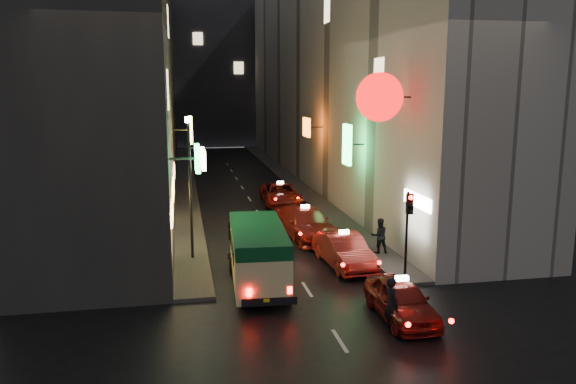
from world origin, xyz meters
TOP-DOWN VIEW (x-y plane):
  - building_left at (-8.00, 33.99)m, footprint 7.52×52.00m
  - building_right at (8.00, 33.99)m, footprint 8.37×52.00m
  - building_far at (0.00, 66.00)m, footprint 30.00×10.00m
  - sidewalk_left at (-4.25, 34.00)m, footprint 1.50×52.00m
  - sidewalk_right at (4.25, 34.00)m, footprint 1.50×52.00m
  - minibus at (-1.79, 9.12)m, footprint 2.26×5.67m
  - taxi_near at (2.46, 5.24)m, footprint 2.02×4.85m
  - taxi_second at (2.18, 10.99)m, footprint 2.58×5.40m
  - taxi_third at (1.55, 15.79)m, footprint 3.29×6.05m
  - taxi_far at (1.79, 24.31)m, footprint 2.19×5.08m
  - pedestrian_crossing at (1.83, 4.50)m, footprint 0.51×0.70m
  - pedestrian_sidewalk at (4.19, 12.12)m, footprint 0.71×0.46m
  - traffic_light at (4.00, 8.47)m, footprint 0.26×0.43m
  - lamp_post at (-4.20, 13.00)m, footprint 0.28×0.28m

SIDE VIEW (x-z plane):
  - sidewalk_left at x=-4.25m, z-range 0.00..0.15m
  - sidewalk_right at x=4.25m, z-range 0.00..0.15m
  - taxi_near at x=2.46m, z-range -0.08..1.62m
  - taxi_far at x=1.79m, z-range -0.08..1.69m
  - taxi_second at x=2.18m, z-range -0.08..1.75m
  - taxi_third at x=1.55m, z-range -0.08..1.91m
  - pedestrian_crossing at x=1.83m, z-range 0.00..1.97m
  - pedestrian_sidewalk at x=4.19m, z-range 0.15..1.98m
  - minibus at x=-1.79m, z-range 0.31..2.71m
  - traffic_light at x=4.00m, z-range 0.94..4.44m
  - lamp_post at x=-4.20m, z-range 0.61..6.84m
  - building_left at x=-8.00m, z-range 0.00..18.00m
  - building_right at x=8.00m, z-range 0.00..18.00m
  - building_far at x=0.00m, z-range 0.00..22.00m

